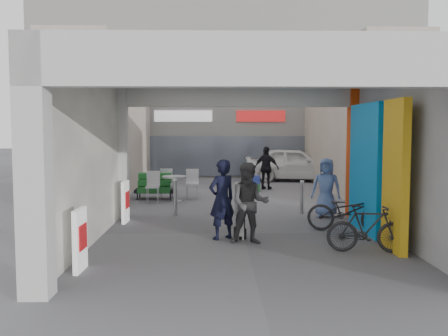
{
  "coord_description": "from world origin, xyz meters",
  "views": [
    {
      "loc": [
        -0.62,
        -10.6,
        2.27
      ],
      "look_at": [
        -0.39,
        1.0,
        1.34
      ],
      "focal_mm": 40.0,
      "sensor_mm": 36.0,
      "label": 1
    }
  ],
  "objects_px": {
    "produce_stand": "(155,189)",
    "cafe_set": "(171,189)",
    "bicycle_rear": "(367,228)",
    "man_crates": "(266,168)",
    "man_elderly": "(326,188)",
    "bicycle_front": "(347,211)",
    "man_back_turned": "(249,203)",
    "white_van": "(295,164)",
    "man_with_dog": "(222,199)",
    "border_collie": "(240,228)"
  },
  "relations": [
    {
      "from": "produce_stand",
      "to": "cafe_set",
      "type": "bearing_deg",
      "value": -11.34
    },
    {
      "from": "produce_stand",
      "to": "bicycle_rear",
      "type": "height_order",
      "value": "bicycle_rear"
    },
    {
      "from": "produce_stand",
      "to": "man_crates",
      "type": "bearing_deg",
      "value": 48.7
    },
    {
      "from": "man_elderly",
      "to": "bicycle_front",
      "type": "bearing_deg",
      "value": -67.47
    },
    {
      "from": "man_back_turned",
      "to": "white_van",
      "type": "xyz_separation_m",
      "value": [
        2.77,
        11.59,
        -0.08
      ]
    },
    {
      "from": "man_back_turned",
      "to": "bicycle_rear",
      "type": "bearing_deg",
      "value": -15.06
    },
    {
      "from": "bicycle_rear",
      "to": "produce_stand",
      "type": "bearing_deg",
      "value": 41.48
    },
    {
      "from": "cafe_set",
      "to": "white_van",
      "type": "distance_m",
      "value": 7.42
    },
    {
      "from": "produce_stand",
      "to": "bicycle_rear",
      "type": "distance_m",
      "value": 8.44
    },
    {
      "from": "man_elderly",
      "to": "bicycle_rear",
      "type": "relative_size",
      "value": 1.03
    },
    {
      "from": "man_crates",
      "to": "bicycle_front",
      "type": "relative_size",
      "value": 0.91
    },
    {
      "from": "bicycle_front",
      "to": "bicycle_rear",
      "type": "xyz_separation_m",
      "value": [
        -0.12,
        -1.82,
        -0.02
      ]
    },
    {
      "from": "cafe_set",
      "to": "bicycle_rear",
      "type": "height_order",
      "value": "cafe_set"
    },
    {
      "from": "cafe_set",
      "to": "white_van",
      "type": "height_order",
      "value": "white_van"
    },
    {
      "from": "man_with_dog",
      "to": "man_back_turned",
      "type": "bearing_deg",
      "value": 111.39
    },
    {
      "from": "bicycle_rear",
      "to": "man_elderly",
      "type": "bearing_deg",
      "value": 6.75
    },
    {
      "from": "border_collie",
      "to": "white_van",
      "type": "xyz_separation_m",
      "value": [
        2.93,
        11.19,
        0.49
      ]
    },
    {
      "from": "man_crates",
      "to": "bicycle_rear",
      "type": "height_order",
      "value": "man_crates"
    },
    {
      "from": "man_with_dog",
      "to": "bicycle_rear",
      "type": "distance_m",
      "value": 2.9
    },
    {
      "from": "white_van",
      "to": "cafe_set",
      "type": "bearing_deg",
      "value": 147.89
    },
    {
      "from": "man_crates",
      "to": "bicycle_rear",
      "type": "relative_size",
      "value": 1.08
    },
    {
      "from": "border_collie",
      "to": "man_elderly",
      "type": "height_order",
      "value": "man_elderly"
    },
    {
      "from": "produce_stand",
      "to": "man_crates",
      "type": "xyz_separation_m",
      "value": [
        3.84,
        2.34,
        0.47
      ]
    },
    {
      "from": "man_back_turned",
      "to": "bicycle_rear",
      "type": "height_order",
      "value": "man_back_turned"
    },
    {
      "from": "man_back_turned",
      "to": "man_crates",
      "type": "height_order",
      "value": "man_back_turned"
    },
    {
      "from": "bicycle_rear",
      "to": "cafe_set",
      "type": "bearing_deg",
      "value": 39.38
    },
    {
      "from": "cafe_set",
      "to": "man_back_turned",
      "type": "distance_m",
      "value": 6.32
    },
    {
      "from": "man_crates",
      "to": "man_elderly",
      "type": "bearing_deg",
      "value": 123.72
    },
    {
      "from": "man_crates",
      "to": "bicycle_rear",
      "type": "bearing_deg",
      "value": 119.88
    },
    {
      "from": "man_with_dog",
      "to": "white_van",
      "type": "xyz_separation_m",
      "value": [
        3.3,
        11.19,
        -0.1
      ]
    },
    {
      "from": "man_elderly",
      "to": "bicycle_front",
      "type": "relative_size",
      "value": 0.87
    },
    {
      "from": "produce_stand",
      "to": "man_elderly",
      "type": "bearing_deg",
      "value": -18.05
    },
    {
      "from": "produce_stand",
      "to": "border_collie",
      "type": "xyz_separation_m",
      "value": [
        2.44,
        -5.86,
        -0.09
      ]
    },
    {
      "from": "produce_stand",
      "to": "white_van",
      "type": "bearing_deg",
      "value": 62.18
    },
    {
      "from": "produce_stand",
      "to": "white_van",
      "type": "distance_m",
      "value": 7.57
    },
    {
      "from": "border_collie",
      "to": "white_van",
      "type": "bearing_deg",
      "value": 68.95
    },
    {
      "from": "produce_stand",
      "to": "man_back_turned",
      "type": "bearing_deg",
      "value": -50.14
    },
    {
      "from": "border_collie",
      "to": "bicycle_front",
      "type": "xyz_separation_m",
      "value": [
        2.38,
        0.67,
        0.22
      ]
    },
    {
      "from": "border_collie",
      "to": "man_back_turned",
      "type": "relative_size",
      "value": 0.37
    },
    {
      "from": "produce_stand",
      "to": "man_back_turned",
      "type": "relative_size",
      "value": 0.78
    },
    {
      "from": "man_with_dog",
      "to": "white_van",
      "type": "bearing_deg",
      "value": -138.11
    },
    {
      "from": "cafe_set",
      "to": "produce_stand",
      "type": "height_order",
      "value": "cafe_set"
    },
    {
      "from": "man_back_turned",
      "to": "bicycle_front",
      "type": "xyz_separation_m",
      "value": [
        2.23,
        1.07,
        -0.34
      ]
    },
    {
      "from": "white_van",
      "to": "man_with_dog",
      "type": "bearing_deg",
      "value": 171.99
    },
    {
      "from": "produce_stand",
      "to": "bicycle_front",
      "type": "xyz_separation_m",
      "value": [
        4.82,
        -5.19,
        0.13
      ]
    },
    {
      "from": "man_back_turned",
      "to": "bicycle_rear",
      "type": "relative_size",
      "value": 1.09
    },
    {
      "from": "cafe_set",
      "to": "man_elderly",
      "type": "distance_m",
      "value": 5.23
    },
    {
      "from": "cafe_set",
      "to": "man_with_dog",
      "type": "height_order",
      "value": "man_with_dog"
    },
    {
      "from": "bicycle_front",
      "to": "white_van",
      "type": "height_order",
      "value": "white_van"
    },
    {
      "from": "man_with_dog",
      "to": "bicycle_front",
      "type": "height_order",
      "value": "man_with_dog"
    }
  ]
}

